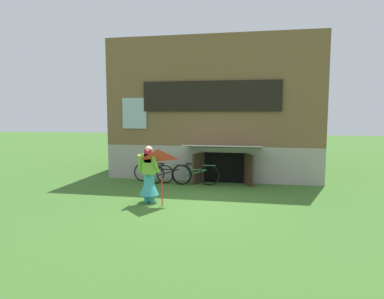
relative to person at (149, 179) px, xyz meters
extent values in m
plane|color=#3D6B28|center=(1.25, 0.07, -0.65)|extent=(60.00, 60.00, 0.00)
cube|color=#9E998E|center=(1.25, 5.71, -0.02)|extent=(7.69, 5.28, 1.26)
cube|color=brown|center=(1.25, 5.71, 2.53)|extent=(7.69, 5.28, 3.85)
cube|color=black|center=(1.25, 3.03, 2.35)|extent=(4.78, 0.08, 1.04)
cube|color=#9EB7C6|center=(1.25, 3.05, 2.35)|extent=(4.62, 0.04, 0.92)
cube|color=#9EB7C6|center=(-1.52, 3.04, 1.76)|extent=(0.90, 0.06, 1.10)
cube|color=black|center=(1.74, 3.06, -0.12)|extent=(1.40, 0.03, 1.05)
cube|color=#3D2B1E|center=(0.89, 2.77, -0.12)|extent=(0.34, 0.66, 1.05)
cube|color=#3D2B1E|center=(2.59, 2.77, -0.12)|extent=(0.35, 0.66, 1.05)
cube|color=#999EA8|center=(1.74, 2.52, 0.66)|extent=(2.58, 1.09, 0.18)
cylinder|color=teal|center=(-0.08, 0.00, -0.26)|extent=(0.14, 0.14, 0.78)
cylinder|color=teal|center=(0.08, 0.00, -0.26)|extent=(0.14, 0.14, 0.78)
cone|color=teal|center=(0.00, 0.00, -0.14)|extent=(0.52, 0.52, 0.59)
cube|color=#72AD38|center=(0.00, 0.00, 0.41)|extent=(0.34, 0.20, 0.55)
cylinder|color=#72AD38|center=(-0.22, -0.10, 0.44)|extent=(0.17, 0.32, 0.51)
cylinder|color=#72AD38|center=(0.22, -0.10, 0.44)|extent=(0.17, 0.32, 0.51)
cube|color=maroon|center=(0.00, -0.06, 0.64)|extent=(0.20, 0.08, 0.36)
sphere|color=#D8AD8E|center=(0.00, 0.00, 0.79)|extent=(0.21, 0.21, 0.21)
pyramid|color=red|center=(0.42, -0.53, 0.54)|extent=(0.89, 0.79, 0.40)
cylinder|color=beige|center=(0.35, -0.25, 0.31)|extent=(0.01, 0.56, 0.34)
cylinder|color=red|center=(0.45, -0.30, -0.27)|extent=(0.03, 0.03, 0.76)
torus|color=black|center=(1.30, 2.46, -0.31)|extent=(0.69, 0.05, 0.69)
torus|color=black|center=(0.37, 2.46, -0.31)|extent=(0.69, 0.05, 0.69)
cylinder|color=#287A3D|center=(0.84, 2.46, -0.13)|extent=(0.70, 0.04, 0.04)
cylinder|color=#287A3D|center=(0.84, 2.46, -0.24)|extent=(0.77, 0.04, 0.28)
cylinder|color=#287A3D|center=(0.60, 2.46, -0.13)|extent=(0.04, 0.04, 0.39)
cube|color=black|center=(0.60, 2.46, 0.07)|extent=(0.20, 0.08, 0.05)
cylinder|color=#287A3D|center=(1.30, 2.46, 0.03)|extent=(0.44, 0.03, 0.03)
torus|color=black|center=(0.35, 2.39, -0.31)|extent=(0.68, 0.05, 0.68)
torus|color=black|center=(-0.58, 2.38, -0.31)|extent=(0.68, 0.05, 0.68)
cylinder|color=black|center=(-0.11, 2.38, -0.13)|extent=(0.69, 0.04, 0.04)
cylinder|color=black|center=(-0.11, 2.38, -0.24)|extent=(0.76, 0.05, 0.28)
cylinder|color=black|center=(-0.34, 2.38, -0.13)|extent=(0.04, 0.04, 0.38)
cube|color=black|center=(-0.34, 2.38, 0.06)|extent=(0.20, 0.08, 0.05)
cylinder|color=black|center=(0.35, 2.39, 0.03)|extent=(0.44, 0.03, 0.03)
torus|color=black|center=(-0.26, 2.51, -0.32)|extent=(0.65, 0.15, 0.65)
torus|color=black|center=(-1.13, 2.66, -0.32)|extent=(0.65, 0.15, 0.65)
cylinder|color=#ADAFB5|center=(-0.69, 2.59, -0.15)|extent=(0.66, 0.15, 0.04)
cylinder|color=#ADAFB5|center=(-0.69, 2.59, -0.26)|extent=(0.72, 0.16, 0.27)
cylinder|color=#ADAFB5|center=(-0.91, 2.63, -0.15)|extent=(0.04, 0.04, 0.37)
cube|color=black|center=(-0.91, 2.63, 0.03)|extent=(0.20, 0.08, 0.05)
cylinder|color=#ADAFB5|center=(-0.26, 2.51, 0.00)|extent=(0.44, 0.10, 0.03)
camera|label=1|loc=(2.86, -8.64, 1.78)|focal=31.74mm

